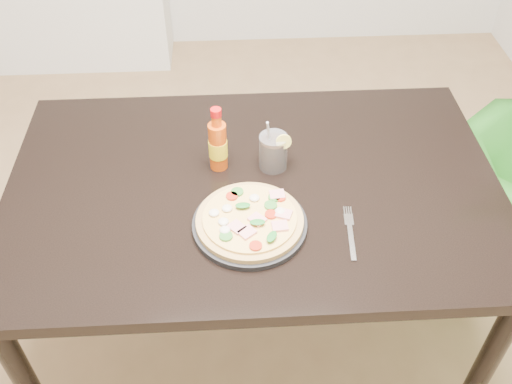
{
  "coord_description": "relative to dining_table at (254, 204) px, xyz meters",
  "views": [
    {
      "loc": [
        0.25,
        -1.12,
        1.85
      ],
      "look_at": [
        0.31,
        -0.06,
        0.83
      ],
      "focal_mm": 40.0,
      "sensor_mm": 36.0,
      "label": 1
    }
  ],
  "objects": [
    {
      "name": "pizza",
      "position": [
        -0.02,
        -0.17,
        0.11
      ],
      "size": [
        0.28,
        0.28,
        0.03
      ],
      "color": "tan",
      "rests_on": "plate"
    },
    {
      "name": "cola_cup",
      "position": [
        0.06,
        0.07,
        0.13
      ],
      "size": [
        0.09,
        0.08,
        0.17
      ],
      "rotation": [
        0.0,
        0.0,
        -0.33
      ],
      "color": "black",
      "rests_on": "dining_table"
    },
    {
      "name": "plate",
      "position": [
        -0.02,
        -0.17,
        0.09
      ],
      "size": [
        0.3,
        0.3,
        0.02
      ],
      "primitive_type": "cylinder",
      "color": "black",
      "rests_on": "dining_table"
    },
    {
      "name": "fork",
      "position": [
        0.24,
        -0.2,
        0.09
      ],
      "size": [
        0.03,
        0.19,
        0.0
      ],
      "rotation": [
        0.0,
        0.0,
        -0.08
      ],
      "color": "silver",
      "rests_on": "dining_table"
    },
    {
      "name": "media_console",
      "position": [
        -1.11,
        2.01,
        -0.42
      ],
      "size": [
        1.4,
        0.34,
        0.5
      ],
      "primitive_type": "cube",
      "color": "white",
      "rests_on": "ground"
    },
    {
      "name": "dining_table",
      "position": [
        0.0,
        0.0,
        0.0
      ],
      "size": [
        1.4,
        0.9,
        0.75
      ],
      "color": "black",
      "rests_on": "ground"
    },
    {
      "name": "floor",
      "position": [
        -0.31,
        -0.06,
        -0.67
      ],
      "size": [
        4.5,
        4.5,
        0.0
      ],
      "primitive_type": "plane",
      "color": "#9E7A51",
      "rests_on": "ground"
    },
    {
      "name": "hot_sauce_bottle",
      "position": [
        -0.1,
        0.08,
        0.16
      ],
      "size": [
        0.07,
        0.07,
        0.2
      ],
      "rotation": [
        0.0,
        0.0,
        0.41
      ],
      "color": "#C6460B",
      "rests_on": "dining_table"
    }
  ]
}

